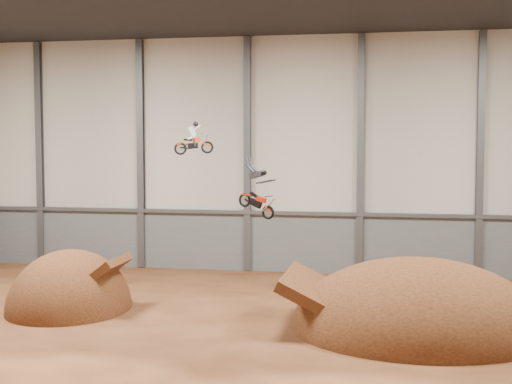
# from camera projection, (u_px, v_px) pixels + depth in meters

# --- Properties ---
(floor) EXTENTS (40.00, 40.00, 0.00)m
(floor) POSITION_uv_depth(u_px,v_px,m) (258.00, 341.00, 27.76)
(floor) COLOR #442312
(floor) RESTS_ON ground
(back_wall) EXTENTS (40.00, 0.10, 14.00)m
(back_wall) POSITION_uv_depth(u_px,v_px,m) (304.00, 155.00, 41.97)
(back_wall) COLOR beige
(back_wall) RESTS_ON ground
(lower_band_back) EXTENTS (39.80, 0.18, 3.50)m
(lower_band_back) POSITION_uv_depth(u_px,v_px,m) (303.00, 243.00, 42.25)
(lower_band_back) COLOR #5A5D63
(lower_band_back) RESTS_ON ground
(steel_rail) EXTENTS (39.80, 0.35, 0.20)m
(steel_rail) POSITION_uv_depth(u_px,v_px,m) (303.00, 213.00, 41.98)
(steel_rail) COLOR #47494F
(steel_rail) RESTS_ON lower_band_back
(steel_column_0) EXTENTS (0.40, 0.36, 13.90)m
(steel_column_0) POSITION_uv_depth(u_px,v_px,m) (40.00, 154.00, 44.79)
(steel_column_0) COLOR #47494F
(steel_column_0) RESTS_ON ground
(steel_column_1) EXTENTS (0.40, 0.36, 13.90)m
(steel_column_1) POSITION_uv_depth(u_px,v_px,m) (141.00, 154.00, 43.59)
(steel_column_1) COLOR #47494F
(steel_column_1) RESTS_ON ground
(steel_column_2) EXTENTS (0.40, 0.36, 13.90)m
(steel_column_2) POSITION_uv_depth(u_px,v_px,m) (248.00, 155.00, 42.38)
(steel_column_2) COLOR #47494F
(steel_column_2) RESTS_ON ground
(steel_column_3) EXTENTS (0.40, 0.36, 13.90)m
(steel_column_3) POSITION_uv_depth(u_px,v_px,m) (360.00, 155.00, 41.18)
(steel_column_3) COLOR #47494F
(steel_column_3) RESTS_ON ground
(steel_column_4) EXTENTS (0.40, 0.36, 13.90)m
(steel_column_4) POSITION_uv_depth(u_px,v_px,m) (480.00, 155.00, 39.97)
(steel_column_4) COLOR #47494F
(steel_column_4) RESTS_ON ground
(takeoff_ramp) EXTENTS (5.58, 6.44, 5.58)m
(takeoff_ramp) POSITION_uv_depth(u_px,v_px,m) (70.00, 310.00, 33.02)
(takeoff_ramp) COLOR #371B0D
(takeoff_ramp) RESTS_ON ground
(landing_ramp) EXTENTS (10.42, 9.22, 6.01)m
(landing_ramp) POSITION_uv_depth(u_px,v_px,m) (417.00, 331.00, 29.33)
(landing_ramp) COLOR #371B0D
(landing_ramp) RESTS_ON ground
(fmx_rider_a) EXTENTS (2.06, 1.26, 1.77)m
(fmx_rider_a) POSITION_uv_depth(u_px,v_px,m) (194.00, 136.00, 33.89)
(fmx_rider_a) COLOR #EB4104
(fmx_rider_b) EXTENTS (3.13, 1.90, 2.90)m
(fmx_rider_b) POSITION_uv_depth(u_px,v_px,m) (254.00, 188.00, 30.55)
(fmx_rider_b) COLOR red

